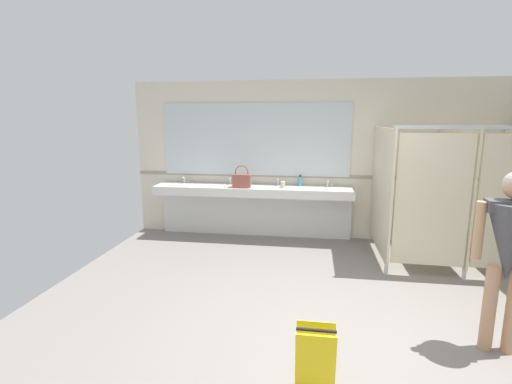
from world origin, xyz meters
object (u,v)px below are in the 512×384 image
at_px(paper_cup, 283,185).
at_px(wet_floor_sign, 315,362).
at_px(person_standing, 510,242).
at_px(handbag, 242,180).
at_px(soap_dispenser, 300,181).

distance_m(paper_cup, wet_floor_sign, 3.63).
distance_m(person_standing, wet_floor_sign, 1.90).
distance_m(handbag, paper_cup, 0.67).
bearing_deg(handbag, person_standing, -43.75).
bearing_deg(paper_cup, wet_floor_sign, -81.57).
bearing_deg(soap_dispenser, handbag, -162.66).
height_order(paper_cup, wet_floor_sign, paper_cup).
xyz_separation_m(soap_dispenser, paper_cup, (-0.27, -0.21, -0.03)).
bearing_deg(person_standing, wet_floor_sign, -152.45).
relative_size(person_standing, soap_dispenser, 8.33).
distance_m(soap_dispenser, paper_cup, 0.34).
height_order(person_standing, handbag, person_standing).
bearing_deg(person_standing, paper_cup, 127.67).
bearing_deg(soap_dispenser, paper_cup, -141.47).
height_order(person_standing, paper_cup, person_standing).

